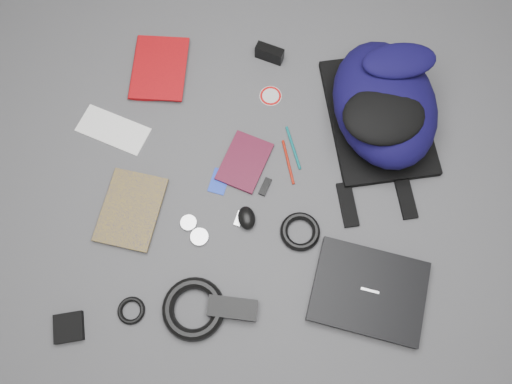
# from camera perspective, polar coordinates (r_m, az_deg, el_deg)

# --- Properties ---
(ground) EXTENTS (4.00, 4.00, 0.00)m
(ground) POSITION_cam_1_polar(r_m,az_deg,el_deg) (1.62, -0.00, -0.22)
(ground) COLOR #4F4F51
(ground) RESTS_ON ground
(backpack) EXTENTS (0.46, 0.58, 0.21)m
(backpack) POSITION_cam_1_polar(r_m,az_deg,el_deg) (1.69, 14.47, 9.76)
(backpack) COLOR black
(backpack) RESTS_ON ground
(laptop) EXTENTS (0.37, 0.31, 0.03)m
(laptop) POSITION_cam_1_polar(r_m,az_deg,el_deg) (1.57, 12.76, -11.01)
(laptop) COLOR black
(laptop) RESTS_ON ground
(textbook_red) EXTENTS (0.20, 0.26, 0.03)m
(textbook_red) POSITION_cam_1_polar(r_m,az_deg,el_deg) (1.87, -13.92, 13.68)
(textbook_red) COLOR #97080F
(textbook_red) RESTS_ON ground
(comic_book) EXTENTS (0.21, 0.27, 0.02)m
(comic_book) POSITION_cam_1_polar(r_m,az_deg,el_deg) (1.68, -16.99, -1.30)
(comic_book) COLOR gold
(comic_book) RESTS_ON ground
(envelope) EXTENTS (0.26, 0.18, 0.00)m
(envelope) POSITION_cam_1_polar(r_m,az_deg,el_deg) (1.78, -16.01, 6.86)
(envelope) COLOR white
(envelope) RESTS_ON ground
(dvd_case) EXTENTS (0.19, 0.22, 0.01)m
(dvd_case) POSITION_cam_1_polar(r_m,az_deg,el_deg) (1.66, -1.32, 3.46)
(dvd_case) COLOR #410C1D
(dvd_case) RESTS_ON ground
(compact_camera) EXTENTS (0.11, 0.06, 0.06)m
(compact_camera) POSITION_cam_1_polar(r_m,az_deg,el_deg) (1.83, 1.55, 15.56)
(compact_camera) COLOR black
(compact_camera) RESTS_ON ground
(sticker_disc) EXTENTS (0.09, 0.09, 0.00)m
(sticker_disc) POSITION_cam_1_polar(r_m,az_deg,el_deg) (1.77, 1.68, 10.91)
(sticker_disc) COLOR silver
(sticker_disc) RESTS_ON ground
(pen_teal) EXTENTS (0.06, 0.15, 0.01)m
(pen_teal) POSITION_cam_1_polar(r_m,az_deg,el_deg) (1.68, 4.27, 5.08)
(pen_teal) COLOR #0B6063
(pen_teal) RESTS_ON ground
(pen_red) EXTENTS (0.05, 0.15, 0.01)m
(pen_red) POSITION_cam_1_polar(r_m,az_deg,el_deg) (1.66, 3.70, 3.44)
(pen_red) COLOR #9E1A0C
(pen_red) RESTS_ON ground
(id_badge) EXTENTS (0.07, 0.09, 0.00)m
(id_badge) POSITION_cam_1_polar(r_m,az_deg,el_deg) (1.64, -4.22, 1.22)
(id_badge) COLOR #1A39C6
(id_badge) RESTS_ON ground
(usb_black) EXTENTS (0.04, 0.07, 0.01)m
(usb_black) POSITION_cam_1_polar(r_m,az_deg,el_deg) (1.63, 1.05, 0.61)
(usb_black) COLOR black
(usb_black) RESTS_ON ground
(usb_silver) EXTENTS (0.03, 0.05, 0.01)m
(usb_silver) POSITION_cam_1_polar(r_m,az_deg,el_deg) (1.60, -1.96, -3.05)
(usb_silver) COLOR silver
(usb_silver) RESTS_ON ground
(mouse) EXTENTS (0.07, 0.09, 0.04)m
(mouse) POSITION_cam_1_polar(r_m,az_deg,el_deg) (1.58, -1.08, -2.98)
(mouse) COLOR black
(mouse) RESTS_ON ground
(headphone_left) EXTENTS (0.07, 0.07, 0.01)m
(headphone_left) POSITION_cam_1_polar(r_m,az_deg,el_deg) (1.59, -6.47, -5.13)
(headphone_left) COLOR silver
(headphone_left) RESTS_ON ground
(headphone_right) EXTENTS (0.06, 0.06, 0.01)m
(headphone_right) POSITION_cam_1_polar(r_m,az_deg,el_deg) (1.60, -7.71, -3.51)
(headphone_right) COLOR silver
(headphone_right) RESTS_ON ground
(cable_coil) EXTENTS (0.15, 0.15, 0.02)m
(cable_coil) POSITION_cam_1_polar(r_m,az_deg,el_deg) (1.58, 5.06, -4.52)
(cable_coil) COLOR black
(cable_coil) RESTS_ON ground
(power_brick) EXTENTS (0.15, 0.07, 0.04)m
(power_brick) POSITION_cam_1_polar(r_m,az_deg,el_deg) (1.53, -2.70, -13.13)
(power_brick) COLOR black
(power_brick) RESTS_ON ground
(power_cord_coil) EXTENTS (0.25, 0.25, 0.04)m
(power_cord_coil) POSITION_cam_1_polar(r_m,az_deg,el_deg) (1.54, -7.14, -13.10)
(power_cord_coil) COLOR black
(power_cord_coil) RESTS_ON ground
(pouch) EXTENTS (0.10, 0.10, 0.02)m
(pouch) POSITION_cam_1_polar(r_m,az_deg,el_deg) (1.63, -20.61, -14.28)
(pouch) COLOR black
(pouch) RESTS_ON ground
(earbud_coil) EXTENTS (0.11, 0.11, 0.02)m
(earbud_coil) POSITION_cam_1_polar(r_m,az_deg,el_deg) (1.58, -14.07, -13.01)
(earbud_coil) COLOR black
(earbud_coil) RESTS_ON ground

